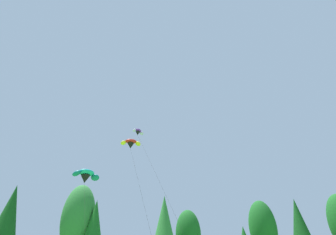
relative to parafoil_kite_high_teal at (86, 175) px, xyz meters
The scene contains 10 objects.
treeline_tree_d 18.85m from the parafoil_kite_high_teal, 131.56° to the left, with size 4.62×4.62×13.71m.
treeline_tree_e 17.58m from the parafoil_kite_high_teal, 95.97° to the left, with size 5.89×5.89×15.16m.
treeline_tree_f 16.16m from the parafoil_kite_high_teal, 85.49° to the left, with size 4.28×4.28×12.19m.
treeline_tree_g 18.01m from the parafoil_kite_high_teal, 41.82° to the left, with size 4.39×4.39×12.66m.
treeline_tree_h 26.26m from the parafoil_kite_high_teal, 42.38° to the left, with size 4.88×4.88×11.41m.
treeline_tree_j 38.98m from the parafoil_kite_high_teal, 25.68° to the left, with size 5.54×5.54×13.85m.
treeline_tree_k 45.63m from the parafoil_kite_high_teal, 19.86° to the left, with size 4.75×4.75×14.34m.
parafoil_kite_high_teal is the anchor object (origin of this frame).
parafoil_kite_mid_red_yellow 7.22m from the parafoil_kite_high_teal, 11.83° to the right, with size 4.19×9.39×15.73m.
parafoil_kite_far_purple 12.55m from the parafoil_kite_high_teal, 34.15° to the left, with size 5.63×16.46×20.48m.
Camera 1 is at (-4.19, -0.22, 2.08)m, focal length 27.31 mm.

